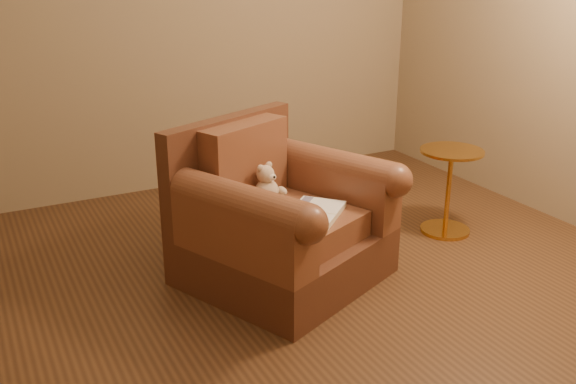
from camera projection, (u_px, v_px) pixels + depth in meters
name	position (u px, v px, depth m)	size (l,w,h in m)	color
floor	(308.00, 305.00, 3.18)	(4.00, 4.00, 0.00)	#4C2F1A
armchair	(278.00, 221.00, 3.37)	(1.18, 1.16, 0.82)	#532C1B
teddy_bear	(268.00, 188.00, 3.37)	(0.16, 0.19, 0.22)	#C6A88B
guidebook	(314.00, 214.00, 3.22)	(0.45, 0.44, 0.03)	beige
side_table	(449.00, 188.00, 3.92)	(0.38, 0.38, 0.53)	gold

